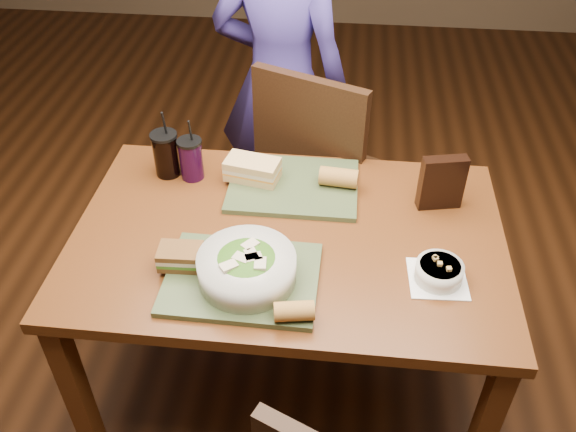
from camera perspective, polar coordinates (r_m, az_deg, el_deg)
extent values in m
plane|color=#381C0B|center=(2.40, 0.00, -15.25)|extent=(6.00, 6.00, 0.00)
cube|color=#582D11|center=(2.04, -18.98, -15.81)|extent=(0.06, 0.06, 0.71)
cube|color=#582D11|center=(2.49, -12.91, -1.81)|extent=(0.06, 0.06, 0.71)
cube|color=#582D11|center=(2.42, 15.31, -3.83)|extent=(0.06, 0.06, 0.71)
cube|color=#582D11|center=(1.85, 0.00, -2.15)|extent=(1.30, 0.85, 0.04)
cube|color=black|center=(2.55, 2.14, 3.86)|extent=(0.58, 0.58, 0.04)
cube|color=black|center=(2.23, 1.91, 6.79)|extent=(0.42, 0.21, 0.52)
cube|color=black|center=(2.58, -2.50, -2.76)|extent=(0.04, 0.04, 0.45)
cube|color=black|center=(2.56, 5.89, -3.36)|extent=(0.04, 0.04, 0.45)
cube|color=black|center=(2.87, -1.44, 2.30)|extent=(0.04, 0.04, 0.45)
cube|color=black|center=(2.85, 6.11, 1.79)|extent=(0.04, 0.04, 0.45)
imported|color=navy|center=(2.59, -0.71, 12.35)|extent=(0.61, 0.45, 1.55)
cube|color=#3A4829|center=(1.69, -4.34, -5.87)|extent=(0.42, 0.33, 0.02)
cube|color=#3A4829|center=(2.01, 0.51, 2.85)|extent=(0.42, 0.32, 0.02)
cylinder|color=silver|center=(1.65, -3.87, -4.85)|extent=(0.27, 0.27, 0.08)
ellipsoid|color=#427219|center=(1.64, -3.89, -4.46)|extent=(0.22, 0.22, 0.07)
cube|color=beige|center=(1.62, -3.24, -3.92)|extent=(0.05, 0.05, 0.01)
cube|color=beige|center=(1.62, -3.44, -3.66)|extent=(0.05, 0.05, 0.01)
cube|color=beige|center=(1.65, -3.56, -2.72)|extent=(0.05, 0.05, 0.01)
cube|color=beige|center=(1.60, -5.56, -4.68)|extent=(0.05, 0.05, 0.01)
cube|color=beige|center=(1.60, -2.62, -4.49)|extent=(0.04, 0.05, 0.01)
cube|color=beige|center=(1.62, -4.37, -3.95)|extent=(0.05, 0.05, 0.01)
cube|color=white|center=(1.75, 13.80, -5.72)|extent=(0.17, 0.17, 0.00)
cylinder|color=silver|center=(1.73, 13.94, -5.08)|extent=(0.13, 0.13, 0.05)
cylinder|color=black|center=(1.71, 14.05, -4.60)|extent=(0.11, 0.11, 0.01)
cube|color=#B28947|center=(1.72, 13.61, -3.80)|extent=(0.02, 0.02, 0.01)
cube|color=#B28947|center=(1.71, 14.02, -4.36)|extent=(0.01, 0.01, 0.01)
cube|color=#B28947|center=(1.72, 13.63, -3.91)|extent=(0.02, 0.02, 0.01)
cube|color=#B28947|center=(1.70, 14.83, -4.81)|extent=(0.01, 0.01, 0.01)
cube|color=#593819|center=(1.74, -9.93, -4.25)|extent=(0.12, 0.09, 0.02)
cube|color=#3F721E|center=(1.73, -9.98, -3.92)|extent=(0.12, 0.09, 0.01)
cube|color=beige|center=(1.72, -10.03, -3.62)|extent=(0.12, 0.09, 0.01)
cube|color=#593819|center=(1.71, -10.08, -3.26)|extent=(0.12, 0.09, 0.02)
cube|color=tan|center=(2.03, -3.32, 3.87)|extent=(0.19, 0.13, 0.02)
cube|color=orange|center=(2.02, -3.34, 4.23)|extent=(0.19, 0.13, 0.01)
cube|color=beige|center=(2.01, -3.35, 4.47)|extent=(0.19, 0.13, 0.01)
cube|color=tan|center=(2.00, -3.37, 4.92)|extent=(0.19, 0.13, 0.02)
cylinder|color=#AD7533|center=(1.56, 0.58, -8.89)|extent=(0.11, 0.07, 0.05)
cylinder|color=#AD7533|center=(1.99, 4.76, 3.63)|extent=(0.13, 0.07, 0.06)
cylinder|color=black|center=(2.08, -11.32, 5.59)|extent=(0.08, 0.08, 0.15)
cylinder|color=black|center=(2.04, -11.60, 7.42)|extent=(0.09, 0.09, 0.01)
cylinder|color=black|center=(2.01, -11.50, 8.43)|extent=(0.01, 0.02, 0.09)
cylinder|color=black|center=(2.05, -9.04, 5.19)|extent=(0.08, 0.08, 0.14)
cylinder|color=black|center=(2.01, -9.25, 6.88)|extent=(0.08, 0.08, 0.01)
cylinder|color=black|center=(1.99, -9.12, 7.82)|extent=(0.01, 0.02, 0.09)
cube|color=black|center=(1.95, 14.19, 3.04)|extent=(0.14, 0.07, 0.18)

